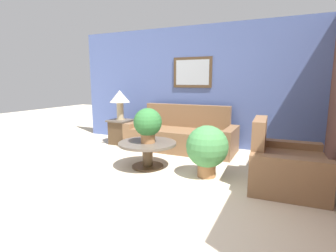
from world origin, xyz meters
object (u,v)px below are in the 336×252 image
couch_main (181,136)px  potted_plant_floor (207,148)px  potted_plant_on_table (148,124)px  coffee_table (148,149)px  armchair (284,166)px  side_table (121,131)px  table_lamp (120,99)px

couch_main → potted_plant_floor: 1.64m
potted_plant_on_table → potted_plant_floor: (0.99, 0.02, -0.30)m
potted_plant_floor → couch_main: bearing=125.6°
coffee_table → armchair: bearing=2.3°
armchair → side_table: (-3.46, 1.13, -0.00)m
coffee_table → potted_plant_on_table: bearing=-44.7°
coffee_table → potted_plant_on_table: (0.02, -0.02, 0.43)m
table_lamp → potted_plant_on_table: size_ratio=1.17×
potted_plant_floor → coffee_table: bearing=179.9°
armchair → potted_plant_floor: bearing=92.0°
potted_plant_on_table → table_lamp: bearing=138.7°
armchair → potted_plant_floor: (-1.06, -0.09, 0.16)m
armchair → potted_plant_on_table: size_ratio=2.04×
armchair → coffee_table: armchair is taller
couch_main → table_lamp: (-1.45, -0.11, 0.74)m
armchair → potted_plant_on_table: 2.11m
table_lamp → potted_plant_floor: size_ratio=0.85×
table_lamp → coffee_table: bearing=-41.3°
coffee_table → potted_plant_floor: (1.02, -0.00, 0.13)m
coffee_table → potted_plant_floor: 1.02m
side_table → potted_plant_on_table: bearing=-41.3°
coffee_table → side_table: bearing=138.7°
coffee_table → table_lamp: 1.97m
couch_main → potted_plant_on_table: size_ratio=3.98×
coffee_table → side_table: (-1.38, 1.21, -0.03)m
table_lamp → potted_plant_floor: bearing=-26.9°
table_lamp → potted_plant_on_table: (1.41, -1.24, -0.29)m
couch_main → table_lamp: table_lamp is taller
couch_main → armchair: 2.36m
couch_main → table_lamp: bearing=-175.6°
potted_plant_floor → potted_plant_on_table: bearing=-178.8°
couch_main → armchair: (2.01, -1.24, -0.01)m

